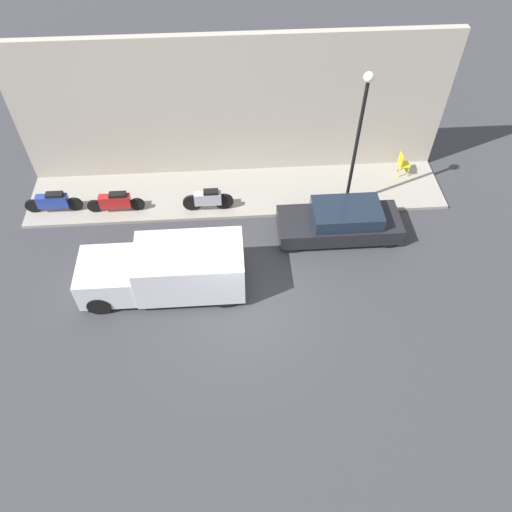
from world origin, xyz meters
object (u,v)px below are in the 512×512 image
Objects in this scene: motorcycle_red at (115,201)px; motorcycle_blue at (53,202)px; streetlamp at (360,127)px; cafe_chair at (403,163)px; delivery_van at (165,270)px; scooter_silver at (208,199)px; parked_car at (341,222)px.

motorcycle_blue is (0.13, 2.25, 0.01)m from motorcycle_red.
streetlamp is 4.06m from cafe_chair.
cafe_chair is at bearing -60.69° from delivery_van.
cafe_chair reaches higher than motorcycle_red.
cafe_chair is (1.35, -10.88, 0.10)m from motorcycle_red.
motorcycle_blue is 2.19× the size of cafe_chair.
motorcycle_red is (3.62, 2.03, -0.34)m from delivery_van.
delivery_van is 3.73m from scooter_silver.
cafe_chair reaches higher than scooter_silver.
scooter_silver is at bearing -92.85° from motorcycle_blue.
motorcycle_red is 1.00× the size of motorcycle_blue.
parked_car reaches higher than motorcycle_blue.
parked_car is 2.05× the size of motorcycle_blue.
motorcycle_red is 2.20× the size of cafe_chair.
scooter_silver reaches higher than motorcycle_blue.
streetlamp is at bearing 122.49° from cafe_chair.
scooter_silver is 7.67m from cafe_chair.
scooter_silver is at bearing -92.49° from motorcycle_red.
parked_car is 2.31× the size of scooter_silver.
delivery_van is 0.97× the size of streetlamp.
delivery_van is (-2.03, 5.92, 0.30)m from parked_car.
motorcycle_red is at bearing 29.22° from delivery_van.
streetlamp is (-0.07, -5.08, 2.90)m from scooter_silver.
parked_car is at bearing -107.51° from scooter_silver.
cafe_chair is (2.94, -2.94, 0.06)m from parked_car.
scooter_silver reaches higher than motorcycle_red.
streetlamp is (-0.21, -8.43, 2.93)m from motorcycle_red.
delivery_van is at bearing -150.78° from motorcycle_red.
delivery_van is 10.15m from cafe_chair.
delivery_van is 2.78× the size of scooter_silver.
motorcycle_red is at bearing 97.07° from cafe_chair.
cafe_chair is (1.22, -13.12, 0.08)m from motorcycle_blue.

